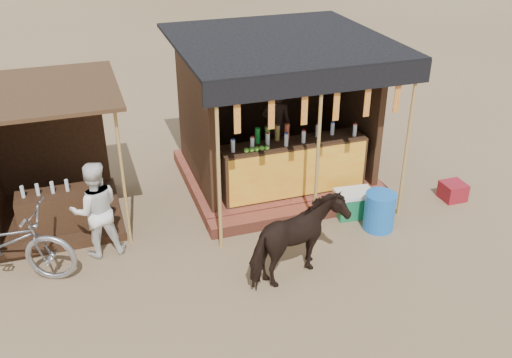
{
  "coord_description": "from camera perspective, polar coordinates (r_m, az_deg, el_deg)",
  "views": [
    {
      "loc": [
        -2.45,
        -5.74,
        5.23
      ],
      "look_at": [
        0.0,
        1.6,
        1.1
      ],
      "focal_mm": 40.0,
      "sensor_mm": 36.0,
      "label": 1
    }
  ],
  "objects": [
    {
      "name": "main_stall",
      "position": [
        10.6,
        2.15,
        4.69
      ],
      "size": [
        3.6,
        3.61,
        2.78
      ],
      "color": "brown",
      "rests_on": "ground"
    },
    {
      "name": "blue_barrel",
      "position": [
        9.65,
        12.24,
        -3.17
      ],
      "size": [
        0.55,
        0.55,
        0.65
      ],
      "primitive_type": "cylinder",
      "rotation": [
        0.0,
        0.0,
        -0.07
      ],
      "color": "blue",
      "rests_on": "ground"
    },
    {
      "name": "ground",
      "position": [
        8.14,
        3.64,
        -11.95
      ],
      "size": [
        120.0,
        120.0,
        0.0
      ],
      "primitive_type": "plane",
      "color": "#846B4C",
      "rests_on": "ground"
    },
    {
      "name": "bystander",
      "position": [
        8.93,
        -15.73,
        -2.97
      ],
      "size": [
        0.78,
        0.63,
        1.56
      ],
      "primitive_type": "imported",
      "rotation": [
        0.0,
        0.0,
        3.19
      ],
      "color": "white",
      "rests_on": "ground"
    },
    {
      "name": "secondary_stall",
      "position": [
        10.01,
        -20.6,
        0.23
      ],
      "size": [
        2.4,
        2.4,
        2.38
      ],
      "color": "#3B2315",
      "rests_on": "ground"
    },
    {
      "name": "red_crate",
      "position": [
        10.96,
        19.09,
        -1.15
      ],
      "size": [
        0.41,
        0.4,
        0.32
      ],
      "primitive_type": "cube",
      "rotation": [
        0.0,
        0.0,
        -0.0
      ],
      "color": "maroon",
      "rests_on": "ground"
    },
    {
      "name": "cow",
      "position": [
        8.17,
        4.19,
        -6.25
      ],
      "size": [
        1.65,
        1.19,
        1.27
      ],
      "primitive_type": "imported",
      "rotation": [
        0.0,
        0.0,
        1.95
      ],
      "color": "black",
      "rests_on": "ground"
    },
    {
      "name": "cooler",
      "position": [
        9.98,
        9.76,
        -2.4
      ],
      "size": [
        0.68,
        0.5,
        0.46
      ],
      "color": "#186F41",
      "rests_on": "ground"
    }
  ]
}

